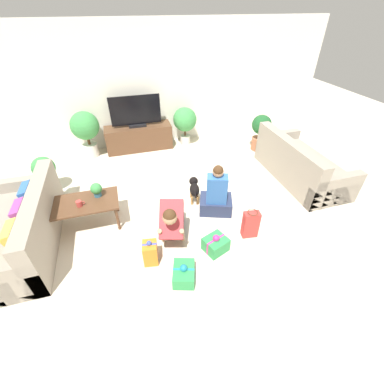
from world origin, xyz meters
The scene contains 20 objects.
ground_plane centered at (0.00, 0.00, 0.00)m, with size 16.00×16.00×0.00m, color beige.
wall_back centered at (0.00, 2.63, 1.30)m, with size 8.40×0.06×2.60m.
sofa_left centered at (-2.37, -0.24, 0.29)m, with size 0.94×1.94×0.83m.
sofa_right centered at (2.37, 0.19, 0.28)m, with size 0.94×1.94×0.83m.
coffee_table centered at (-1.54, -0.07, 0.40)m, with size 1.01×0.57×0.46m.
tv_console centered at (-0.44, 2.33, 0.28)m, with size 1.49×0.47×0.56m.
tv centered at (-0.44, 2.33, 0.86)m, with size 1.09×0.20×0.68m.
potted_plant_corner_left centered at (-2.23, 1.08, 0.41)m, with size 0.39×0.39×0.69m.
potted_plant_corner_right centered at (2.23, 1.51, 0.47)m, with size 0.44×0.44×0.82m.
potted_plant_back_right centered at (0.65, 2.28, 0.58)m, with size 0.55×0.55×0.89m.
potted_plant_back_left centered at (-1.54, 2.28, 0.64)m, with size 0.59×0.59×1.01m.
person_kneeling centered at (-0.34, -0.70, 0.35)m, with size 0.52×0.85×0.80m.
person_sitting centered at (0.47, -0.30, 0.31)m, with size 0.63×0.59×0.90m.
dog centered at (0.23, 0.11, 0.24)m, with size 0.23×0.51×0.37m.
gift_box_a centered at (-0.72, -1.03, 0.17)m, with size 0.22×0.23×0.39m.
gift_box_b centered at (-0.37, -1.42, 0.10)m, with size 0.36×0.41×0.25m.
gift_box_c centered at (0.18, -1.09, 0.11)m, with size 0.38×0.37×0.28m.
gift_bag_a centered at (0.76, -0.97, 0.22)m, with size 0.24×0.16×0.46m.
mug centered at (-1.57, -0.14, 0.50)m, with size 0.12×0.08×0.09m.
tabletop_plant centered at (-1.32, 0.03, 0.58)m, with size 0.17×0.17×0.22m.
Camera 1 is at (-0.82, -3.33, 2.84)m, focal length 24.00 mm.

